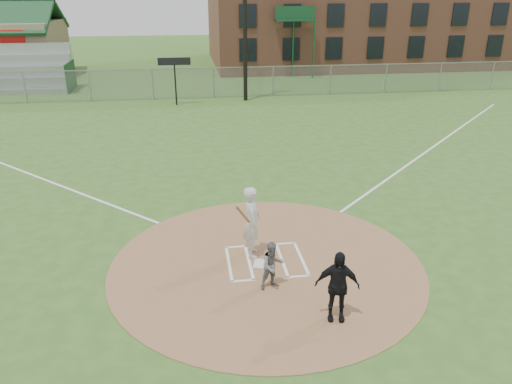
{
  "coord_description": "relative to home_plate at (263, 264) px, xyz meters",
  "views": [
    {
      "loc": [
        -1.92,
        -11.53,
        6.93
      ],
      "look_at": [
        0.0,
        2.0,
        1.3
      ],
      "focal_mm": 35.0,
      "sensor_mm": 36.0,
      "label": 1
    }
  ],
  "objects": [
    {
      "name": "foul_line_third",
      "position": [
        -8.9,
        9.03,
        -0.03
      ],
      "size": [
        17.04,
        17.04,
        0.01
      ],
      "primitive_type": "cube",
      "rotation": [
        0.0,
        0.0,
        0.79
      ],
      "color": "white",
      "rests_on": "ground"
    },
    {
      "name": "dirt_circle",
      "position": [
        0.1,
        0.03,
        -0.03
      ],
      "size": [
        8.4,
        8.4,
        0.02
      ],
      "primitive_type": "cylinder",
      "color": "#9C7149",
      "rests_on": "ground"
    },
    {
      "name": "home_plate",
      "position": [
        0.0,
        0.0,
        0.0
      ],
      "size": [
        0.59,
        0.59,
        0.03
      ],
      "primitive_type": "cube",
      "rotation": [
        0.0,
        0.0,
        -0.28
      ],
      "color": "silver",
      "rests_on": "dirt_circle"
    },
    {
      "name": "ground",
      "position": [
        0.1,
        0.03,
        -0.04
      ],
      "size": [
        140.0,
        140.0,
        0.0
      ],
      "primitive_type": "plane",
      "color": "#356021",
      "rests_on": "ground"
    },
    {
      "name": "scoreboard_sign",
      "position": [
        -2.4,
        20.23,
        2.35
      ],
      "size": [
        2.0,
        0.1,
        2.93
      ],
      "color": "black",
      "rests_on": "ground"
    },
    {
      "name": "batter_at_plate",
      "position": [
        -0.21,
        0.6,
        0.99
      ],
      "size": [
        0.81,
        1.03,
        2.01
      ],
      "color": "silver",
      "rests_on": "dirt_circle"
    },
    {
      "name": "catcher",
      "position": [
        0.07,
        -1.1,
        0.6
      ],
      "size": [
        0.71,
        0.62,
        1.24
      ],
      "primitive_type": "imported",
      "rotation": [
        0.0,
        0.0,
        0.28
      ],
      "color": "slate",
      "rests_on": "dirt_circle"
    },
    {
      "name": "outfield_fence",
      "position": [
        0.1,
        22.03,
        0.98
      ],
      "size": [
        56.08,
        0.08,
        2.03
      ],
      "color": "slate",
      "rests_on": "ground"
    },
    {
      "name": "bleachers",
      "position": [
        -12.9,
        26.23,
        1.55
      ],
      "size": [
        6.08,
        3.2,
        3.2
      ],
      "color": "#B7BABF",
      "rests_on": "ground"
    },
    {
      "name": "foul_line_first",
      "position": [
        9.1,
        9.03,
        -0.03
      ],
      "size": [
        17.04,
        17.04,
        0.01
      ],
      "primitive_type": "cube",
      "rotation": [
        0.0,
        0.0,
        -0.79
      ],
      "color": "white",
      "rests_on": "ground"
    },
    {
      "name": "batters_boxes",
      "position": [
        0.1,
        0.18,
        -0.01
      ],
      "size": [
        2.08,
        1.88,
        0.01
      ],
      "color": "white",
      "rests_on": "dirt_circle"
    },
    {
      "name": "umpire",
      "position": [
        1.25,
        -2.53,
        0.82
      ],
      "size": [
        1.05,
        0.62,
        1.68
      ],
      "primitive_type": "imported",
      "rotation": [
        0.0,
        0.0,
        -0.22
      ],
      "color": "black",
      "rests_on": "dirt_circle"
    }
  ]
}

